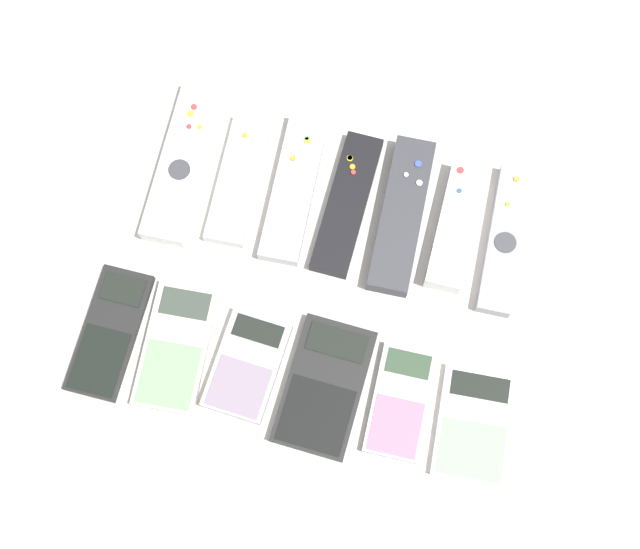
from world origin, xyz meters
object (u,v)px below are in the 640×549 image
object	(u,v)px
remote_4	(402,215)
remote_5	(455,226)
remote_1	(239,180)
calculator_4	(400,402)
remote_0	(184,163)
remote_2	(294,189)
calculator_1	(176,347)
calculator_3	(325,386)
remote_6	(505,240)
calculator_0	(110,332)
calculator_2	(247,365)
remote_3	(347,204)
calculator_5	(474,425)

from	to	relation	value
remote_4	remote_5	xyz separation A→B (m)	(0.07, 0.00, 0.00)
remote_4	remote_1	bearing A→B (deg)	178.64
calculator_4	remote_0	bearing A→B (deg)	144.21
remote_2	calculator_1	world-z (taller)	remote_2
calculator_3	calculator_4	xyz separation A→B (m)	(0.09, 0.00, -0.00)
remote_4	remote_6	bearing A→B (deg)	-1.84
calculator_4	calculator_0	bearing A→B (deg)	179.24
remote_1	calculator_2	xyz separation A→B (m)	(0.07, -0.23, -0.00)
remote_0	calculator_3	xyz separation A→B (m)	(0.24, -0.24, -0.00)
remote_5	calculator_0	distance (m)	0.44
remote_4	calculator_3	xyz separation A→B (m)	(-0.04, -0.23, -0.00)
remote_0	calculator_4	size ratio (longest dim) A/B	1.63
remote_6	calculator_4	bearing A→B (deg)	-111.36
remote_1	remote_3	distance (m)	0.14
remote_2	calculator_2	xyz separation A→B (m)	(0.00, -0.23, -0.00)
calculator_3	calculator_5	bearing A→B (deg)	1.84
remote_1	remote_4	distance (m)	0.21
remote_6	calculator_0	bearing A→B (deg)	-153.99
calculator_0	calculator_2	xyz separation A→B (m)	(0.17, -0.00, 0.00)
remote_2	remote_6	bearing A→B (deg)	-3.21
remote_6	calculator_5	size ratio (longest dim) A/B	1.42
remote_3	remote_4	distance (m)	0.07
calculator_4	remote_1	bearing A→B (deg)	137.88
remote_2	calculator_2	size ratio (longest dim) A/B	1.54
calculator_0	calculator_4	distance (m)	0.36
calculator_2	remote_2	bearing A→B (deg)	94.26
remote_0	calculator_3	size ratio (longest dim) A/B	1.35
remote_0	calculator_4	world-z (taller)	remote_0
remote_3	calculator_1	size ratio (longest dim) A/B	1.20
remote_6	calculator_3	size ratio (longest dim) A/B	1.20
remote_3	remote_0	bearing A→B (deg)	-179.46
calculator_4	calculator_3	bearing A→B (deg)	-178.36
remote_0	remote_3	xyz separation A→B (m)	(0.21, -0.00, -0.00)
calculator_1	calculator_3	world-z (taller)	calculator_3
remote_3	remote_4	bearing A→B (deg)	1.36
calculator_0	calculator_1	distance (m)	0.08
remote_4	calculator_4	bearing A→B (deg)	-79.62
calculator_0	calculator_3	bearing A→B (deg)	-0.07
calculator_1	calculator_4	size ratio (longest dim) A/B	1.19
calculator_4	calculator_2	bearing A→B (deg)	179.54
remote_0	calculator_1	size ratio (longest dim) A/B	1.37
remote_4	remote_5	distance (m)	0.07
remote_3	remote_5	bearing A→B (deg)	1.95
calculator_1	calculator_3	xyz separation A→B (m)	(0.18, -0.00, 0.00)
remote_1	remote_6	xyz separation A→B (m)	(0.34, 0.00, 0.00)
remote_5	calculator_0	world-z (taller)	remote_5
remote_2	calculator_5	bearing A→B (deg)	-42.78
remote_0	calculator_2	distance (m)	0.28
remote_3	calculator_2	size ratio (longest dim) A/B	1.48
remote_1	remote_3	size ratio (longest dim) A/B	0.92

